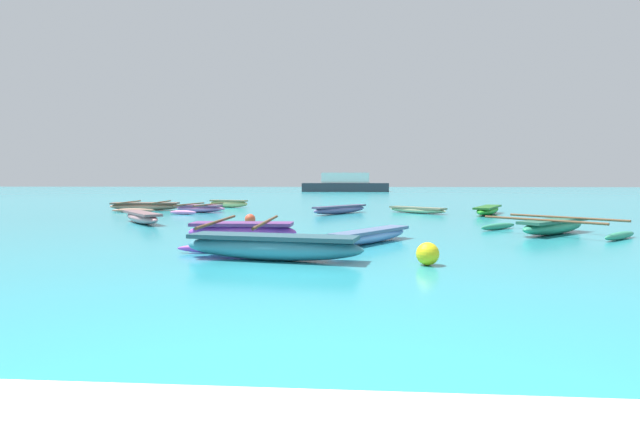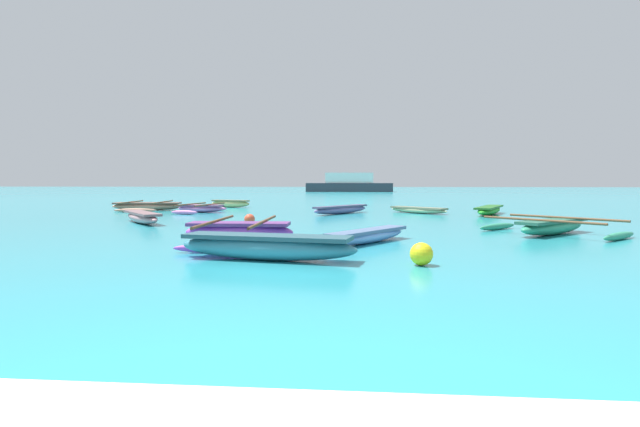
{
  "view_description": "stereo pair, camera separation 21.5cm",
  "coord_description": "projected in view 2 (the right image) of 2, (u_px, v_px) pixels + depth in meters",
  "views": [
    {
      "loc": [
        0.49,
        -2.26,
        1.52
      ],
      "look_at": [
        -0.98,
        17.01,
        0.25
      ],
      "focal_mm": 28.0,
      "sensor_mm": 36.0,
      "label": 1
    },
    {
      "loc": [
        0.7,
        -2.25,
        1.52
      ],
      "look_at": [
        -0.98,
        17.01,
        0.25
      ],
      "focal_mm": 28.0,
      "sensor_mm": 36.0,
      "label": 2
    }
  ],
  "objects": [
    {
      "name": "moored_boat_0",
      "position": [
        418.0,
        210.0,
        23.33
      ],
      "size": [
        2.73,
        2.6,
        0.29
      ],
      "rotation": [
        0.0,
        0.0,
        -0.75
      ],
      "color": "#ADBD8A",
      "rests_on": "ground_plane"
    },
    {
      "name": "moored_boat_2",
      "position": [
        201.0,
        208.0,
        23.94
      ],
      "size": [
        2.41,
        3.44,
        0.43
      ],
      "rotation": [
        0.0,
        0.0,
        -0.16
      ],
      "color": "#CF78BC",
      "rests_on": "ground_plane"
    },
    {
      "name": "moored_boat_10",
      "position": [
        239.0,
        232.0,
        12.29
      ],
      "size": [
        2.71,
        3.91,
        0.55
      ],
      "rotation": [
        0.0,
        0.0,
        0.03
      ],
      "color": "purple",
      "rests_on": "ground_plane"
    },
    {
      "name": "moored_boat_6",
      "position": [
        230.0,
        203.0,
        28.44
      ],
      "size": [
        2.48,
        1.15,
        0.43
      ],
      "rotation": [
        0.0,
        0.0,
        -0.28
      ],
      "color": "#CFC377",
      "rests_on": "ground_plane"
    },
    {
      "name": "mooring_buoy_1",
      "position": [
        421.0,
        254.0,
        8.95
      ],
      "size": [
        0.42,
        0.42,
        0.42
      ],
      "color": "yellow",
      "rests_on": "ground_plane"
    },
    {
      "name": "distant_ferry",
      "position": [
        349.0,
        184.0,
        69.36
      ],
      "size": [
        11.94,
        2.63,
        2.63
      ],
      "color": "#2D333D",
      "rests_on": "ground_plane"
    },
    {
      "name": "moored_boat_8",
      "position": [
        368.0,
        235.0,
        12.22
      ],
      "size": [
        2.21,
        2.96,
        0.33
      ],
      "rotation": [
        0.0,
        0.0,
        0.99
      ],
      "color": "#79A0E6",
      "rests_on": "ground_plane"
    },
    {
      "name": "mooring_buoy_0",
      "position": [
        250.0,
        219.0,
        17.36
      ],
      "size": [
        0.37,
        0.37,
        0.37
      ],
      "color": "#E54C2D",
      "rests_on": "ground_plane"
    },
    {
      "name": "moored_boat_4",
      "position": [
        267.0,
        246.0,
        9.58
      ],
      "size": [
        3.64,
        1.35,
        0.49
      ],
      "rotation": [
        0.0,
        0.0,
        -0.18
      ],
      "color": "teal",
      "rests_on": "ground_plane"
    },
    {
      "name": "moored_boat_9",
      "position": [
        142.0,
        217.0,
        17.92
      ],
      "size": [
        2.6,
        3.06,
        0.4
      ],
      "rotation": [
        0.0,
        0.0,
        -0.9
      ],
      "color": "#BE858B",
      "rests_on": "ground_plane"
    },
    {
      "name": "moored_boat_5",
      "position": [
        489.0,
        210.0,
        22.44
      ],
      "size": [
        2.17,
        3.72,
        0.37
      ],
      "rotation": [
        0.0,
        0.0,
        1.16
      ],
      "color": "green",
      "rests_on": "ground_plane"
    },
    {
      "name": "moored_boat_3",
      "position": [
        341.0,
        209.0,
        22.96
      ],
      "size": [
        2.6,
        3.47,
        0.38
      ],
      "rotation": [
        0.0,
        0.0,
        0.97
      ],
      "color": "slate",
      "rests_on": "ground_plane"
    },
    {
      "name": "moored_boat_1",
      "position": [
        553.0,
        227.0,
        14.16
      ],
      "size": [
        3.9,
        3.94,
        0.47
      ],
      "rotation": [
        0.0,
        0.0,
        0.77
      ],
      "color": "#2F8E6B",
      "rests_on": "ground_plane"
    },
    {
      "name": "moored_boat_7",
      "position": [
        147.0,
        206.0,
        25.68
      ],
      "size": [
        3.69,
        3.78,
        0.46
      ],
      "rotation": [
        0.0,
        0.0,
        0.1
      ],
      "color": "tan",
      "rests_on": "ground_plane"
    }
  ]
}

